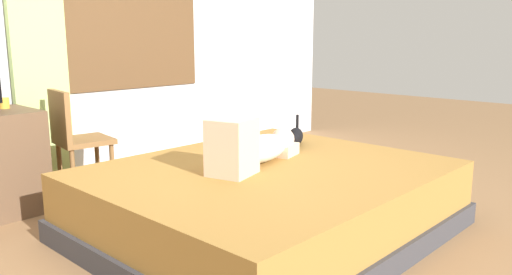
{
  "coord_description": "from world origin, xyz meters",
  "views": [
    {
      "loc": [
        -2.21,
        -1.88,
        1.25
      ],
      "look_at": [
        0.19,
        0.38,
        0.59
      ],
      "focal_mm": 35.23,
      "sensor_mm": 36.0,
      "label": 1
    }
  ],
  "objects_px": {
    "person_lying": "(254,147)",
    "bed": "(268,200)",
    "cat": "(296,136)",
    "cup": "(4,103)",
    "chair_by_desk": "(75,136)"
  },
  "relations": [
    {
      "from": "person_lying",
      "to": "bed",
      "type": "bearing_deg",
      "value": -88.81
    },
    {
      "from": "person_lying",
      "to": "chair_by_desk",
      "type": "relative_size",
      "value": 1.09
    },
    {
      "from": "cup",
      "to": "chair_by_desk",
      "type": "height_order",
      "value": "chair_by_desk"
    },
    {
      "from": "bed",
      "to": "cat",
      "type": "height_order",
      "value": "cat"
    },
    {
      "from": "cat",
      "to": "bed",
      "type": "bearing_deg",
      "value": -155.59
    },
    {
      "from": "chair_by_desk",
      "to": "person_lying",
      "type": "bearing_deg",
      "value": -69.79
    },
    {
      "from": "cup",
      "to": "chair_by_desk",
      "type": "distance_m",
      "value": 0.54
    },
    {
      "from": "cat",
      "to": "cup",
      "type": "distance_m",
      "value": 2.15
    },
    {
      "from": "cat",
      "to": "chair_by_desk",
      "type": "relative_size",
      "value": 0.36
    },
    {
      "from": "cat",
      "to": "person_lying",
      "type": "bearing_deg",
      "value": -165.05
    },
    {
      "from": "bed",
      "to": "cup",
      "type": "height_order",
      "value": "cup"
    },
    {
      "from": "cat",
      "to": "chair_by_desk",
      "type": "distance_m",
      "value": 1.69
    },
    {
      "from": "cat",
      "to": "chair_by_desk",
      "type": "xyz_separation_m",
      "value": [
        -1.15,
        1.23,
        0.01
      ]
    },
    {
      "from": "cat",
      "to": "cup",
      "type": "bearing_deg",
      "value": 137.21
    },
    {
      "from": "bed",
      "to": "cup",
      "type": "xyz_separation_m",
      "value": [
        -0.93,
        1.74,
        0.56
      ]
    }
  ]
}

